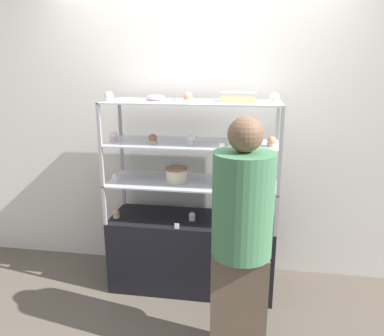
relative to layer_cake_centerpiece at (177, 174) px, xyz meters
name	(u,v)px	position (x,y,z in m)	size (l,w,h in m)	color
ground_plane	(192,284)	(0.12, 0.03, -0.99)	(20.00, 20.00, 0.00)	brown
back_wall	(199,127)	(0.12, 0.41, 0.31)	(8.00, 0.05, 2.60)	silver
display_base	(192,252)	(0.12, 0.03, -0.68)	(1.33, 0.48, 0.61)	black
display_riser_lower	(192,184)	(0.12, 0.03, -0.08)	(1.33, 0.48, 0.32)	#99999E
display_riser_middle	(192,145)	(0.12, 0.03, 0.24)	(1.33, 0.48, 0.32)	#99999E
display_riser_upper	(192,104)	(0.12, 0.03, 0.55)	(1.33, 0.48, 0.32)	#99999E
layer_cake_centerpiece	(177,174)	(0.00, 0.00, 0.00)	(0.18, 0.18, 0.12)	beige
sheet_cake_frosted	(238,97)	(0.46, 0.04, 0.61)	(0.26, 0.18, 0.07)	#DBBC84
cupcake_0	(116,214)	(-0.50, -0.06, -0.34)	(0.05, 0.05, 0.07)	beige
cupcake_1	(192,216)	(0.13, -0.01, -0.34)	(0.05, 0.05, 0.07)	beige
cupcake_2	(267,224)	(0.72, -0.08, -0.34)	(0.05, 0.05, 0.07)	white
price_tag_0	(177,226)	(0.04, -0.19, -0.35)	(0.04, 0.00, 0.04)	white
cupcake_3	(115,178)	(-0.48, -0.08, -0.03)	(0.05, 0.05, 0.06)	white
cupcake_4	(215,181)	(0.31, -0.02, -0.03)	(0.05, 0.05, 0.06)	#CCB28C
cupcake_5	(269,186)	(0.72, -0.09, -0.03)	(0.05, 0.05, 0.06)	white
price_tag_1	(231,190)	(0.44, -0.19, -0.04)	(0.04, 0.00, 0.04)	white
cupcake_6	(114,137)	(-0.50, -0.02, 0.29)	(0.07, 0.07, 0.08)	beige
cupcake_7	(153,139)	(-0.17, -0.06, 0.29)	(0.07, 0.07, 0.08)	#CCB28C
cupcake_8	(190,140)	(0.12, -0.04, 0.29)	(0.07, 0.07, 0.08)	white
cupcake_9	(231,142)	(0.42, -0.07, 0.29)	(0.07, 0.07, 0.08)	white
cupcake_10	(272,142)	(0.72, -0.03, 0.29)	(0.07, 0.07, 0.08)	#CCB28C
price_tag_2	(222,147)	(0.37, -0.19, 0.28)	(0.04, 0.00, 0.04)	white
cupcake_11	(109,97)	(-0.49, -0.09, 0.61)	(0.07, 0.07, 0.08)	beige
cupcake_12	(188,98)	(0.11, -0.10, 0.61)	(0.07, 0.07, 0.08)	white
cupcake_13	(274,98)	(0.72, -0.01, 0.61)	(0.07, 0.07, 0.08)	beige
price_tag_3	(175,101)	(0.03, -0.19, 0.59)	(0.04, 0.00, 0.04)	white
donut_glazed	(156,98)	(-0.18, 0.08, 0.59)	(0.14, 0.14, 0.03)	#EFB2BC
customer_figure	(242,237)	(0.54, -0.71, -0.16)	(0.36, 0.36, 1.55)	brown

